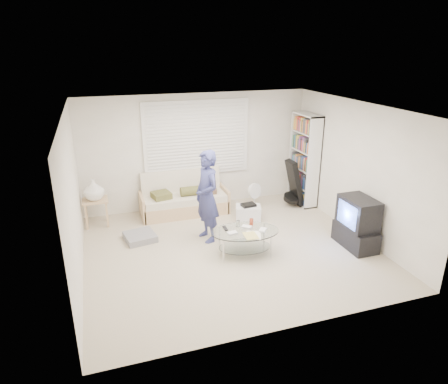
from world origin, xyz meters
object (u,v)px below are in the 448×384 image
object	(u,v)px
futon_sofa	(184,200)
tv_unit	(357,223)
bookshelf	(304,160)
coffee_table	(245,235)

from	to	relation	value
futon_sofa	tv_unit	bearing A→B (deg)	-43.39
bookshelf	coffee_table	distance (m)	2.90
bookshelf	coffee_table	world-z (taller)	bookshelf
bookshelf	coffee_table	size ratio (longest dim) A/B	1.59
tv_unit	coffee_table	size ratio (longest dim) A/B	0.72
bookshelf	futon_sofa	bearing A→B (deg)	175.08
bookshelf	tv_unit	distance (m)	2.30
bookshelf	tv_unit	world-z (taller)	bookshelf
bookshelf	tv_unit	bearing A→B (deg)	-93.21
futon_sofa	coffee_table	distance (m)	2.18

